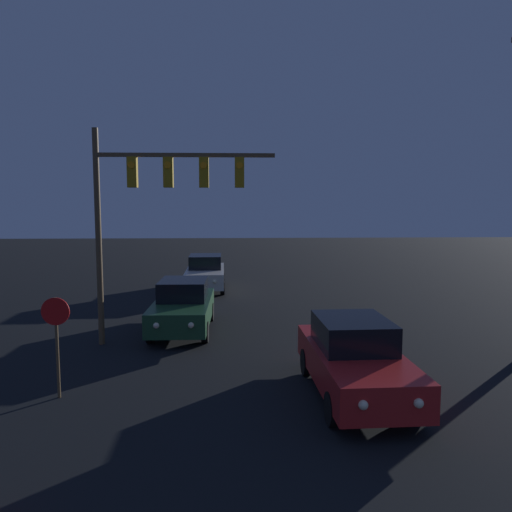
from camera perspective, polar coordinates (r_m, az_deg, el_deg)
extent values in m
cube|color=#B21E1E|center=(11.59, 11.24, -12.17)|extent=(1.97, 4.67, 0.74)
cube|color=black|center=(11.61, 11.01, -8.58)|extent=(1.61, 2.04, 0.65)
cylinder|color=black|center=(10.71, 17.86, -16.02)|extent=(0.22, 0.67, 0.66)
cylinder|color=black|center=(10.22, 8.71, -16.89)|extent=(0.22, 0.67, 0.66)
cylinder|color=black|center=(13.24, 13.09, -11.56)|extent=(0.22, 0.67, 0.66)
cylinder|color=black|center=(12.85, 5.76, -11.97)|extent=(0.22, 0.67, 0.66)
sphere|color=#F9EFC6|center=(9.65, 18.10, -15.71)|extent=(0.18, 0.18, 0.18)
sphere|color=#F9EFC6|center=(9.33, 12.15, -16.31)|extent=(0.18, 0.18, 0.18)
cube|color=#1E4728|center=(17.03, -8.34, -6.20)|extent=(1.90, 4.64, 0.74)
cube|color=black|center=(17.13, -8.29, -3.77)|extent=(1.58, 2.01, 0.65)
cylinder|color=black|center=(15.66, -5.84, -8.65)|extent=(0.21, 0.66, 0.66)
cylinder|color=black|center=(15.87, -11.97, -8.56)|extent=(0.21, 0.66, 0.66)
cylinder|color=black|center=(18.43, -5.20, -6.39)|extent=(0.21, 0.66, 0.66)
cylinder|color=black|center=(18.61, -10.40, -6.34)|extent=(0.21, 0.66, 0.66)
sphere|color=#F9EFC6|center=(14.71, -7.44, -7.86)|extent=(0.18, 0.18, 0.18)
sphere|color=#F9EFC6|center=(14.84, -11.33, -7.80)|extent=(0.18, 0.18, 0.18)
cube|color=beige|center=(24.86, -5.80, -2.27)|extent=(1.91, 4.65, 0.74)
cube|color=black|center=(25.00, -5.80, -0.63)|extent=(1.59, 2.02, 0.65)
cylinder|color=black|center=(23.49, -3.87, -3.66)|extent=(0.21, 0.66, 0.66)
cylinder|color=black|center=(23.55, -7.97, -3.68)|extent=(0.21, 0.66, 0.66)
cylinder|color=black|center=(26.31, -3.85, -2.60)|extent=(0.21, 0.66, 0.66)
cylinder|color=black|center=(26.37, -7.50, -2.62)|extent=(0.21, 0.66, 0.66)
sphere|color=#F9EFC6|center=(22.53, -4.74, -2.94)|extent=(0.18, 0.18, 0.18)
sphere|color=#F9EFC6|center=(22.58, -7.29, -2.95)|extent=(0.18, 0.18, 0.18)
cylinder|color=brown|center=(15.69, -17.56, 1.95)|extent=(0.18, 0.18, 6.50)
cube|color=brown|center=(15.25, -8.01, 11.36)|extent=(5.30, 0.12, 0.12)
cube|color=#A57F14|center=(15.44, -13.94, 9.27)|extent=(0.28, 0.28, 0.90)
cylinder|color=orange|center=(15.31, -14.07, 10.06)|extent=(0.20, 0.02, 0.20)
cube|color=#A57F14|center=(15.27, -9.99, 9.40)|extent=(0.28, 0.28, 0.90)
cylinder|color=orange|center=(15.14, -10.08, 10.19)|extent=(0.20, 0.02, 0.20)
cube|color=#A57F14|center=(15.17, -5.96, 9.48)|extent=(0.28, 0.28, 0.90)
cylinder|color=orange|center=(15.04, -6.01, 10.28)|extent=(0.20, 0.02, 0.20)
cube|color=#A57F14|center=(15.15, -1.90, 9.51)|extent=(0.28, 0.28, 0.90)
cylinder|color=orange|center=(15.01, -1.90, 10.32)|extent=(0.20, 0.02, 0.20)
cylinder|color=brown|center=(11.97, -21.76, -9.74)|extent=(0.07, 0.07, 2.26)
cylinder|color=red|center=(11.76, -21.96, -5.89)|extent=(0.61, 0.03, 0.61)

